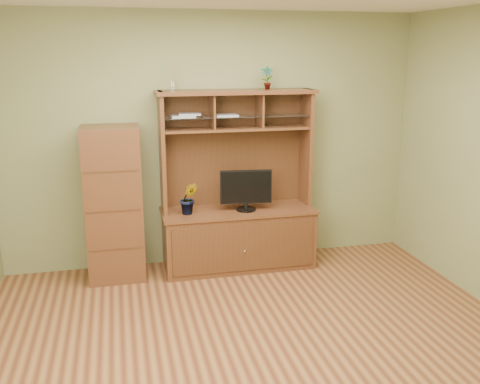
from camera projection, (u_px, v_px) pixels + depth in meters
name	position (u px, v px, depth m)	size (l,w,h in m)	color
room	(262.00, 183.00, 3.88)	(4.54, 4.04, 2.74)	#522A17
media_hutch	(238.00, 220.00, 5.77)	(1.66, 0.61, 1.90)	#3F2412
monitor	(246.00, 189.00, 5.61)	(0.55, 0.21, 0.43)	black
orchid_plant	(189.00, 198.00, 5.50)	(0.18, 0.15, 0.34)	#275D1F
top_plant	(267.00, 78.00, 5.53)	(0.12, 0.08, 0.24)	#306322
reed_diffuser	(172.00, 80.00, 5.32)	(0.05, 0.05, 0.27)	silver
magazines	(199.00, 115.00, 5.47)	(0.69, 0.20, 0.04)	#9E9EA3
side_cabinet	(114.00, 204.00, 5.42)	(0.56, 0.51, 1.57)	#3F2412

